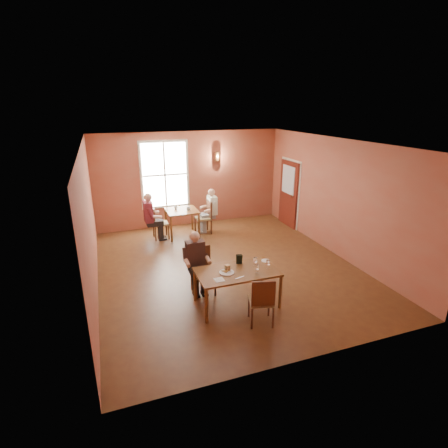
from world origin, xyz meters
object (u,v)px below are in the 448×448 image
object	(u,v)px
second_table	(182,223)
chair_diner_maroon	(161,223)
main_table	(237,288)
chair_empty	(261,300)
diner_white	(204,213)
diner_main	(203,266)
chair_diner_main	(203,272)
diner_maroon	(159,216)
chair_diner_white	(203,217)

from	to	relation	value
second_table	chair_diner_maroon	xyz separation A→B (m)	(-0.65, 0.00, 0.08)
main_table	chair_empty	size ratio (longest dim) A/B	1.67
chair_empty	diner_white	xyz separation A→B (m)	(0.36, 4.85, 0.18)
main_table	diner_main	bearing A→B (deg)	128.88
chair_diner_main	chair_diner_maroon	size ratio (longest dim) A/B	1.03
chair_empty	diner_white	world-z (taller)	diner_white
chair_empty	diner_maroon	world-z (taller)	diner_maroon
chair_diner_main	chair_diner_white	bearing A→B (deg)	-106.26
diner_white	diner_maroon	xyz separation A→B (m)	(-1.36, 0.00, 0.03)
chair_diner_main	chair_diner_white	distance (m)	3.64
chair_diner_main	diner_white	world-z (taller)	diner_white
main_table	diner_white	world-z (taller)	diner_white
main_table	diner_white	xyz separation A→B (m)	(0.55, 4.14, 0.28)
diner_white	diner_main	bearing A→B (deg)	163.42
chair_empty	chair_diner_white	size ratio (longest dim) A/B	0.93
main_table	diner_main	size ratio (longest dim) A/B	1.24
chair_empty	chair_diner_maroon	xyz separation A→B (m)	(-0.97, 4.85, 0.01)
chair_empty	chair_diner_white	bearing A→B (deg)	101.25
main_table	second_table	xyz separation A→B (m)	(-0.13, 4.14, 0.03)
main_table	diner_maroon	xyz separation A→B (m)	(-0.81, 4.14, 0.32)
chair_empty	chair_diner_maroon	world-z (taller)	chair_diner_maroon
diner_main	chair_empty	bearing A→B (deg)	117.32
chair_diner_maroon	chair_empty	bearing A→B (deg)	11.29
chair_diner_main	chair_empty	distance (m)	1.52
diner_maroon	diner_white	bearing A→B (deg)	90.00
diner_main	chair_diner_maroon	world-z (taller)	diner_main
chair_diner_maroon	chair_diner_white	bearing A→B (deg)	90.00
diner_main	diner_white	xyz separation A→B (m)	(1.05, 3.52, 0.02)
chair_diner_white	chair_diner_maroon	size ratio (longest dim) A/B	1.04
chair_diner_main	chair_empty	xyz separation A→B (m)	(0.69, -1.36, -0.03)
main_table	chair_diner_maroon	size ratio (longest dim) A/B	1.63
second_table	chair_diner_white	bearing A→B (deg)	0.00
main_table	chair_diner_white	xyz separation A→B (m)	(0.52, 4.14, 0.14)
second_table	diner_maroon	bearing A→B (deg)	180.00
second_table	diner_white	xyz separation A→B (m)	(0.68, 0.00, 0.25)
chair_diner_main	chair_empty	size ratio (longest dim) A/B	1.06
main_table	chair_diner_main	distance (m)	0.83
chair_diner_maroon	diner_maroon	distance (m)	0.20
diner_main	diner_white	distance (m)	3.67
second_table	chair_diner_white	distance (m)	0.66
chair_empty	second_table	xyz separation A→B (m)	(-0.32, 4.85, -0.07)
main_table	chair_diner_white	distance (m)	4.18
chair_diner_white	chair_diner_maroon	distance (m)	1.30
diner_white	diner_maroon	size ratio (longest dim) A/B	0.95
main_table	chair_diner_white	bearing A→B (deg)	82.87
second_table	diner_white	world-z (taller)	diner_white
diner_main	chair_diner_maroon	distance (m)	3.54
main_table	second_table	world-z (taller)	second_table
chair_diner_main	chair_empty	bearing A→B (deg)	116.80
diner_main	second_table	bearing A→B (deg)	-95.97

